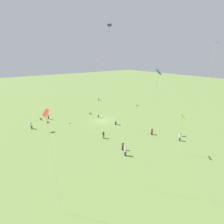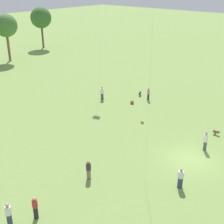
# 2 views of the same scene
# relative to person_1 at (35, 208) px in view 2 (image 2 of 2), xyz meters

# --- Properties ---
(ground_plane) EXTENTS (240.00, 240.00, 0.00)m
(ground_plane) POSITION_rel_person_1_xyz_m (13.52, -4.35, -0.87)
(ground_plane) COLOR #7A994C
(tree_3) EXTENTS (4.28, 4.28, 8.86)m
(tree_3) POSITION_rel_person_1_xyz_m (23.00, 39.24, 5.79)
(tree_3) COLOR brown
(tree_3) RESTS_ON ground_plane
(tree_4) EXTENTS (4.62, 4.62, 8.98)m
(tree_4) POSITION_rel_person_1_xyz_m (34.98, 44.35, 5.76)
(tree_4) COLOR brown
(tree_4) RESTS_ON ground_plane
(person_1) EXTENTS (0.44, 0.44, 1.74)m
(person_1) POSITION_rel_person_1_xyz_m (0.00, 0.00, 0.00)
(person_1) COLOR #232328
(person_1) RESTS_ON ground_plane
(person_2) EXTENTS (0.37, 0.37, 1.88)m
(person_2) POSITION_rel_person_1_xyz_m (15.93, -4.61, 0.08)
(person_2) COLOR #4C4C51
(person_2) RESTS_ON ground_plane
(person_3) EXTENTS (0.59, 0.59, 1.77)m
(person_3) POSITION_rel_person_1_xyz_m (19.41, 11.69, -0.00)
(person_3) COLOR #4C4C51
(person_3) RESTS_ON ground_plane
(person_4) EXTENTS (0.43, 0.43, 1.64)m
(person_4) POSITION_rel_person_1_xyz_m (5.57, 0.50, -0.07)
(person_4) COLOR #847056
(person_4) RESTS_ON ground_plane
(person_5) EXTENTS (0.46, 0.46, 1.72)m
(person_5) POSITION_rel_person_1_xyz_m (23.21, 6.88, -0.00)
(person_5) COLOR #232328
(person_5) RESTS_ON ground_plane
(person_7) EXTENTS (0.63, 0.63, 1.73)m
(person_7) POSITION_rel_person_1_xyz_m (9.36, -5.69, -0.03)
(person_7) COLOR #333D5B
(person_7) RESTS_ON ground_plane
(person_8) EXTENTS (0.57, 0.57, 1.79)m
(person_8) POSITION_rel_person_1_xyz_m (-1.55, 0.72, 0.01)
(person_8) COLOR #333D5B
(person_8) RESTS_ON ground_plane
(dog_0) EXTENTS (0.81, 0.55, 0.52)m
(dog_0) POSITION_rel_person_1_xyz_m (23.89, 8.72, -0.52)
(dog_0) COLOR black
(dog_0) RESTS_ON ground_plane
(dog_1) EXTENTS (0.30, 0.68, 0.52)m
(dog_1) POSITION_rel_person_1_xyz_m (19.61, -4.14, -0.53)
(dog_1) COLOR brown
(dog_1) RESTS_ON ground_plane
(picnic_bag_0) EXTENTS (0.38, 0.38, 0.40)m
(picnic_bag_0) POSITION_rel_person_1_xyz_m (20.75, 7.69, -0.67)
(picnic_bag_0) COLOR #933833
(picnic_bag_0) RESTS_ON ground_plane
(picnic_bag_1) EXTENTS (0.32, 0.31, 0.29)m
(picnic_bag_1) POSITION_rel_person_1_xyz_m (16.88, 3.31, -0.73)
(picnic_bag_1) COLOR #A58459
(picnic_bag_1) RESTS_ON ground_plane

